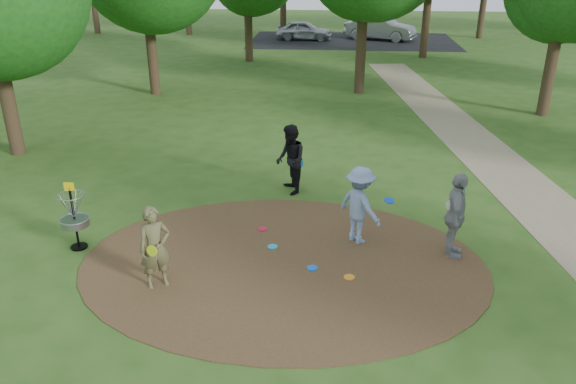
{
  "coord_description": "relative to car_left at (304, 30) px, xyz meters",
  "views": [
    {
      "loc": [
        0.96,
        -9.98,
        6.04
      ],
      "look_at": [
        0.0,
        1.2,
        1.1
      ],
      "focal_mm": 35.0,
      "sensor_mm": 36.0,
      "label": 1
    }
  ],
  "objects": [
    {
      "name": "ground",
      "position": [
        1.36,
        -30.07,
        -0.65
      ],
      "size": [
        100.0,
        100.0,
        0.0
      ],
      "primitive_type": "plane",
      "color": "#2D5119",
      "rests_on": "ground"
    },
    {
      "name": "dirt_clearing",
      "position": [
        1.36,
        -30.07,
        -0.64
      ],
      "size": [
        8.4,
        8.4,
        0.02
      ],
      "primitive_type": "cylinder",
      "color": "#47301C",
      "rests_on": "ground"
    },
    {
      "name": "footpath",
      "position": [
        7.86,
        -28.07,
        -0.65
      ],
      "size": [
        7.55,
        39.89,
        0.01
      ],
      "primitive_type": "cube",
      "rotation": [
        0.0,
        0.0,
        0.14
      ],
      "color": "#8C7A5B",
      "rests_on": "ground"
    },
    {
      "name": "parking_lot",
      "position": [
        3.36,
        -0.07,
        -0.65
      ],
      "size": [
        14.0,
        8.0,
        0.01
      ],
      "primitive_type": "cube",
      "color": "black",
      "rests_on": "ground"
    },
    {
      "name": "player_observer_with_disc",
      "position": [
        -0.96,
        -31.07,
        0.18
      ],
      "size": [
        0.73,
        0.65,
        1.67
      ],
      "color": "brown",
      "rests_on": "ground"
    },
    {
      "name": "player_throwing_with_disc",
      "position": [
        2.93,
        -28.96,
        0.23
      ],
      "size": [
        1.4,
        1.28,
        1.76
      ],
      "color": "#8098BF",
      "rests_on": "ground"
    },
    {
      "name": "player_walking_with_disc",
      "position": [
        1.21,
        -26.38,
        0.27
      ],
      "size": [
        0.94,
        1.07,
        1.84
      ],
      "color": "black",
      "rests_on": "ground"
    },
    {
      "name": "player_waiting_with_disc",
      "position": [
        4.88,
        -29.43,
        0.29
      ],
      "size": [
        0.62,
        1.15,
        1.87
      ],
      "color": "gray",
      "rests_on": "ground"
    },
    {
      "name": "disc_ground_cyan",
      "position": [
        1.07,
        -29.43,
        -0.62
      ],
      "size": [
        0.22,
        0.22,
        0.02
      ],
      "primitive_type": "cylinder",
      "color": "#19A3CE",
      "rests_on": "dirt_clearing"
    },
    {
      "name": "disc_ground_blue",
      "position": [
        1.98,
        -30.23,
        -0.62
      ],
      "size": [
        0.22,
        0.22,
        0.02
      ],
      "primitive_type": "cylinder",
      "color": "blue",
      "rests_on": "dirt_clearing"
    },
    {
      "name": "disc_ground_red",
      "position": [
        0.74,
        -28.61,
        -0.62
      ],
      "size": [
        0.22,
        0.22,
        0.02
      ],
      "primitive_type": "cylinder",
      "color": "red",
      "rests_on": "dirt_clearing"
    },
    {
      "name": "car_left",
      "position": [
        0.0,
        0.0,
        0.0
      ],
      "size": [
        3.9,
        1.74,
        1.3
      ],
      "primitive_type": "imported",
      "rotation": [
        0.0,
        0.0,
        1.52
      ],
      "color": "#B2B4BA",
      "rests_on": "ground"
    },
    {
      "name": "car_right",
      "position": [
        5.26,
        0.44,
        0.14
      ],
      "size": [
        5.1,
        3.33,
        1.59
      ],
      "primitive_type": "imported",
      "rotation": [
        0.0,
        0.0,
        1.2
      ],
      "color": "#94959B",
      "rests_on": "ground"
    },
    {
      "name": "disc_ground_orange",
      "position": [
        2.72,
        -30.52,
        -0.62
      ],
      "size": [
        0.22,
        0.22,
        0.02
      ],
      "primitive_type": "cylinder",
      "color": "orange",
      "rests_on": "dirt_clearing"
    },
    {
      "name": "disc_golf_basket",
      "position": [
        -3.14,
        -29.77,
        0.22
      ],
      "size": [
        0.63,
        0.63,
        1.54
      ],
      "color": "black",
      "rests_on": "ground"
    }
  ]
}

